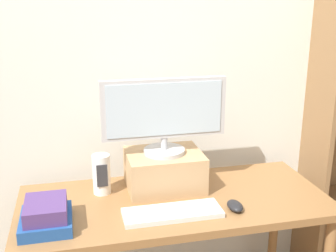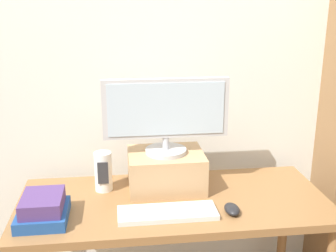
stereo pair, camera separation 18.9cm
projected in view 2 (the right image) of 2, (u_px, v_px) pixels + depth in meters
back_wall at (163, 60)px, 2.17m from camera, size 7.00×0.08×2.60m
desk at (174, 215)px, 1.96m from camera, size 1.42×0.62×0.72m
riser_box at (166, 170)px, 2.04m from camera, size 0.36×0.29×0.18m
computer_monitor at (166, 113)px, 1.95m from camera, size 0.59×0.20×0.36m
keyboard at (167, 213)px, 1.79m from camera, size 0.42×0.15×0.02m
computer_mouse at (232, 209)px, 1.81m from camera, size 0.06×0.10×0.04m
book_stack at (43, 209)px, 1.74m from camera, size 0.20×0.24×0.11m
desk_speaker at (103, 171)px, 2.01m from camera, size 0.08×0.09×0.19m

